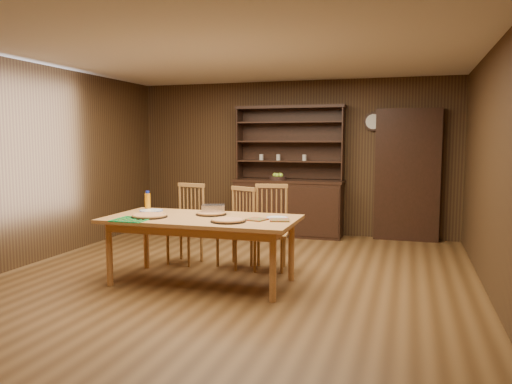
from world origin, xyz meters
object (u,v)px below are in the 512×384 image
(dining_table, at_px, (202,223))
(chair_right, at_px, (271,224))
(chair_left, at_px, (188,221))
(chair_center, at_px, (238,224))
(juice_bottle, at_px, (148,201))
(china_hutch, at_px, (289,200))

(dining_table, distance_m, chair_right, 1.03)
(dining_table, xyz_separation_m, chair_right, (0.56, 0.86, -0.12))
(chair_left, relative_size, chair_right, 0.98)
(dining_table, relative_size, chair_center, 2.10)
(dining_table, xyz_separation_m, juice_bottle, (-0.88, 0.36, 0.18))
(chair_right, height_order, juice_bottle, chair_right)
(dining_table, height_order, chair_center, chair_center)
(china_hutch, height_order, chair_left, china_hutch)
(china_hutch, relative_size, chair_center, 2.16)
(dining_table, height_order, chair_left, chair_left)
(chair_center, bearing_deg, chair_right, 21.93)
(chair_left, bearing_deg, chair_right, 8.50)
(china_hutch, height_order, chair_right, china_hutch)
(chair_right, bearing_deg, dining_table, -131.65)
(chair_left, height_order, chair_right, chair_right)
(dining_table, bearing_deg, chair_center, 81.69)
(chair_center, bearing_deg, china_hutch, 109.95)
(chair_center, bearing_deg, chair_left, -155.33)
(chair_left, bearing_deg, juice_bottle, -112.71)
(dining_table, xyz_separation_m, chair_left, (-0.57, 0.86, -0.13))
(dining_table, xyz_separation_m, chair_center, (0.13, 0.87, -0.15))
(china_hutch, xyz_separation_m, chair_center, (-0.14, -2.18, -0.06))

